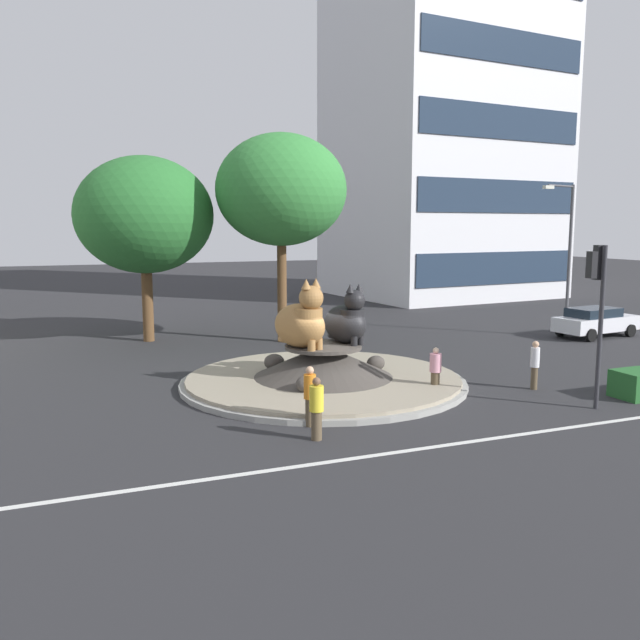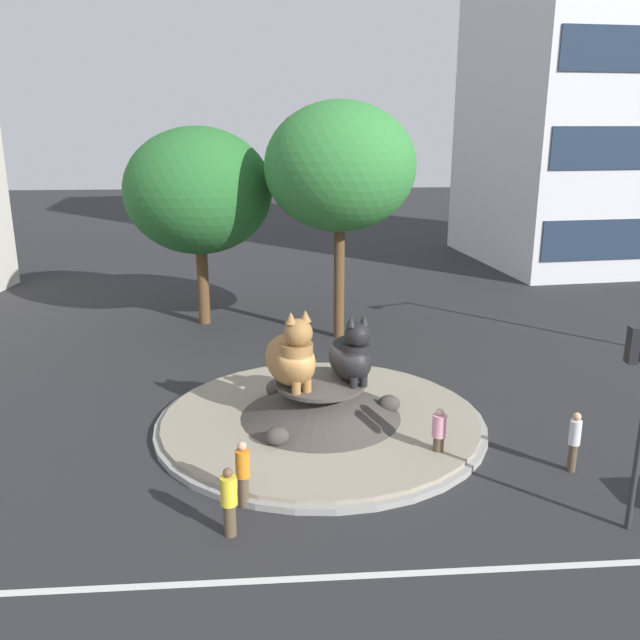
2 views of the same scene
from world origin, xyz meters
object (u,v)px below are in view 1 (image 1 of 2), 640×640
object	(u,v)px
pedestrian_pink_shirt	(435,369)
pedestrian_orange_shirt	(310,395)
traffic_light_mast	(598,290)
broadleaf_tree_behind_island	(144,215)
cat_statue_black	(347,321)
sedan_on_far_lane	(595,321)
cat_statue_tabby	(302,322)
second_tree_near_tower	(281,190)
pedestrian_white_shirt	(535,363)
pedestrian_yellow_shirt	(317,407)
streetlight_arm	(567,249)
office_tower	(443,100)

from	to	relation	value
pedestrian_pink_shirt	pedestrian_orange_shirt	world-z (taller)	pedestrian_orange_shirt
traffic_light_mast	pedestrian_pink_shirt	distance (m)	5.70
traffic_light_mast	broadleaf_tree_behind_island	world-z (taller)	broadleaf_tree_behind_island
cat_statue_black	sedan_on_far_lane	size ratio (longest dim) A/B	0.51
pedestrian_pink_shirt	cat_statue_black	bearing A→B (deg)	59.41
cat_statue_tabby	pedestrian_orange_shirt	bearing A→B (deg)	-41.17
second_tree_near_tower	pedestrian_orange_shirt	xyz separation A→B (m)	(-3.70, -13.40, -6.36)
broadleaf_tree_behind_island	pedestrian_white_shirt	world-z (taller)	broadleaf_tree_behind_island
pedestrian_orange_shirt	pedestrian_yellow_shirt	bearing A→B (deg)	-177.52
pedestrian_orange_shirt	streetlight_arm	bearing A→B (deg)	-46.64
streetlight_arm	pedestrian_pink_shirt	size ratio (longest dim) A/B	4.88
cat_statue_tabby	pedestrian_white_shirt	size ratio (longest dim) A/B	1.62
broadleaf_tree_behind_island	cat_statue_black	bearing A→B (deg)	-64.23
broadleaf_tree_behind_island	sedan_on_far_lane	bearing A→B (deg)	-18.63
cat_statue_black	pedestrian_yellow_shirt	world-z (taller)	cat_statue_black
traffic_light_mast	office_tower	xyz separation A→B (m)	(13.90, 31.16, 11.71)
second_tree_near_tower	pedestrian_white_shirt	world-z (taller)	second_tree_near_tower
office_tower	streetlight_arm	distance (m)	23.75
traffic_light_mast	second_tree_near_tower	distance (m)	16.16
pedestrian_yellow_shirt	sedan_on_far_lane	world-z (taller)	pedestrian_yellow_shirt
cat_statue_black	pedestrian_yellow_shirt	xyz separation A→B (m)	(-3.44, -5.71, -1.33)
broadleaf_tree_behind_island	pedestrian_orange_shirt	world-z (taller)	broadleaf_tree_behind_island
sedan_on_far_lane	pedestrian_white_shirt	bearing A→B (deg)	-150.39
office_tower	traffic_light_mast	bearing A→B (deg)	-119.60
pedestrian_pink_shirt	office_tower	bearing A→B (deg)	-12.06
traffic_light_mast	pedestrian_yellow_shirt	distance (m)	9.49
streetlight_arm	pedestrian_yellow_shirt	size ratio (longest dim) A/B	4.51
office_tower	second_tree_near_tower	world-z (taller)	office_tower
pedestrian_white_shirt	broadleaf_tree_behind_island	bearing A→B (deg)	23.33
cat_statue_tabby	office_tower	distance (m)	35.65
pedestrian_pink_shirt	pedestrian_orange_shirt	size ratio (longest dim) A/B	0.90
cat_statue_tabby	broadleaf_tree_behind_island	bearing A→B (deg)	173.97
office_tower	broadleaf_tree_behind_island	distance (m)	30.01
cat_statue_black	office_tower	size ratio (longest dim) A/B	0.08
broadleaf_tree_behind_island	pedestrian_yellow_shirt	size ratio (longest dim) A/B	5.28
second_tree_near_tower	sedan_on_far_lane	bearing A→B (deg)	-16.85
broadleaf_tree_behind_island	second_tree_near_tower	distance (m)	6.67
pedestrian_white_shirt	second_tree_near_tower	bearing A→B (deg)	8.86
cat_statue_black	pedestrian_pink_shirt	world-z (taller)	cat_statue_black
cat_statue_tabby	office_tower	xyz separation A→B (m)	(21.34, 25.38, 13.08)
pedestrian_white_shirt	sedan_on_far_lane	world-z (taller)	pedestrian_white_shirt
broadleaf_tree_behind_island	second_tree_near_tower	world-z (taller)	second_tree_near_tower
pedestrian_white_shirt	pedestrian_yellow_shirt	bearing A→B (deg)	90.81
cat_statue_tabby	pedestrian_orange_shirt	world-z (taller)	cat_statue_tabby
streetlight_arm	pedestrian_orange_shirt	xyz separation A→B (m)	(-17.31, -9.27, -3.53)
cat_statue_tabby	streetlight_arm	bearing A→B (deg)	83.82
streetlight_arm	sedan_on_far_lane	xyz separation A→B (m)	(1.64, -0.49, -3.65)
cat_statue_tabby	broadleaf_tree_behind_island	xyz separation A→B (m)	(-3.70, 11.69, 3.79)
office_tower	broadleaf_tree_behind_island	world-z (taller)	office_tower
cat_statue_tabby	streetlight_arm	xyz separation A→B (m)	(15.96, 5.00, 2.13)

